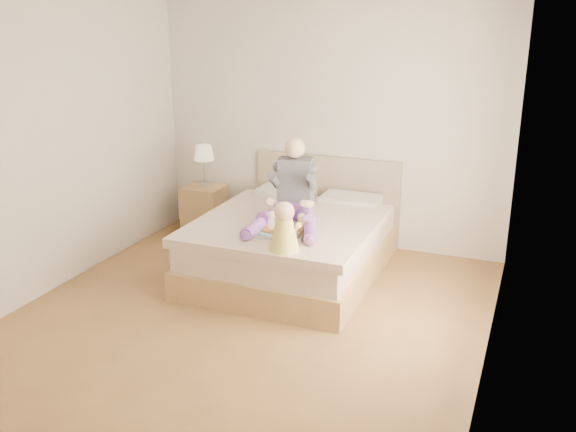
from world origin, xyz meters
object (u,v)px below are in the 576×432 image
at_px(bed, 295,241).
at_px(adult, 292,197).
at_px(nightstand, 205,209).
at_px(tray, 281,231).
at_px(baby, 284,231).

relative_size(bed, adult, 2.10).
height_order(nightstand, adult, adult).
height_order(nightstand, tray, tray).
height_order(tray, baby, baby).
distance_m(bed, tray, 0.69).
height_order(adult, tray, adult).
height_order(bed, tray, bed).
distance_m(nightstand, tray, 2.08).
distance_m(bed, baby, 1.11).
distance_m(bed, adult, 0.57).
relative_size(bed, baby, 5.03).
height_order(nightstand, baby, baby).
relative_size(nightstand, adult, 0.54).
bearing_deg(tray, baby, -73.17).
distance_m(nightstand, baby, 2.48).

